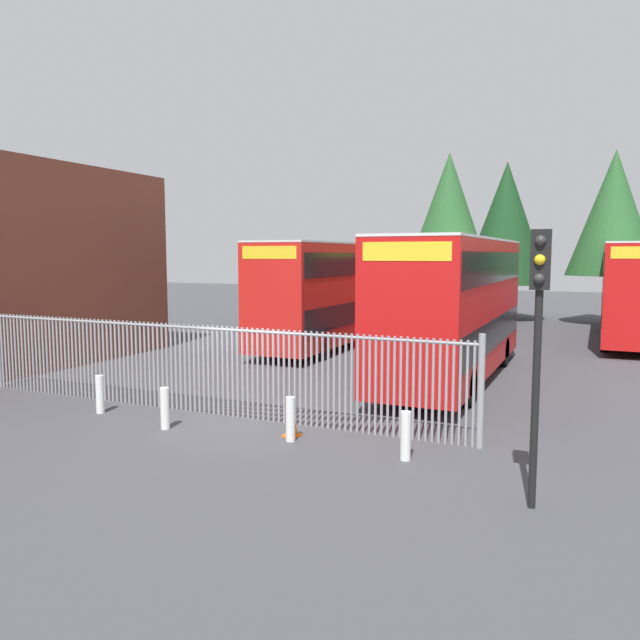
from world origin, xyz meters
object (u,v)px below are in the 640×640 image
object	(u,v)px
bollard_near_left	(100,394)
double_decker_bus_behind_fence_left	(331,290)
traffic_cone_by_gate	(292,423)
double_decker_bus_far_back	(460,283)
bollard_center_front	(165,408)
traffic_light_kerbside	(538,317)
double_decker_bus_near_gate	(455,303)
bollard_far_right	(406,436)
bollard_near_right	(290,419)
double_decker_bus_behind_fence_right	(634,289)

from	to	relation	value
bollard_near_left	double_decker_bus_behind_fence_left	bearing A→B (deg)	86.65
traffic_cone_by_gate	bollard_near_left	bearing A→B (deg)	-177.72
double_decker_bus_far_back	bollard_center_front	xyz separation A→B (m)	(-2.09, -21.65, -1.95)
bollard_center_front	traffic_light_kerbside	distance (m)	8.45
bollard_center_front	double_decker_bus_far_back	bearing A→B (deg)	84.50
double_decker_bus_near_gate	bollard_near_left	xyz separation A→B (m)	(-7.08, -7.83, -1.95)
double_decker_bus_behind_fence_left	traffic_cone_by_gate	world-z (taller)	double_decker_bus_behind_fence_left
double_decker_bus_far_back	bollard_near_left	size ratio (longest dim) A/B	11.38
bollard_near_left	bollard_far_right	size ratio (longest dim) A/B	1.00
bollard_near_left	bollard_far_right	xyz separation A→B (m)	(7.93, -0.26, 0.00)
bollard_near_right	traffic_light_kerbside	distance (m)	5.79
double_decker_bus_far_back	bollard_near_right	xyz separation A→B (m)	(0.91, -21.29, -1.95)
double_decker_bus_near_gate	double_decker_bus_far_back	distance (m)	13.61
double_decker_bus_far_back	traffic_light_kerbside	distance (m)	23.56
double_decker_bus_near_gate	bollard_center_front	world-z (taller)	double_decker_bus_near_gate
double_decker_bus_far_back	bollard_near_left	distance (m)	21.74
bollard_near_right	traffic_cone_by_gate	distance (m)	0.39
bollard_center_front	bollard_far_right	xyz separation A→B (m)	(5.55, 0.21, 0.00)
bollard_near_right	double_decker_bus_near_gate	bearing A→B (deg)	77.86
double_decker_bus_behind_fence_right	traffic_light_kerbside	xyz separation A→B (m)	(-2.19, -20.89, 0.56)
double_decker_bus_behind_fence_right	bollard_near_right	distance (m)	20.75
bollard_near_right	traffic_light_kerbside	xyz separation A→B (m)	(4.99, -1.52, 2.51)
double_decker_bus_far_back	traffic_light_kerbside	bearing A→B (deg)	-75.49
bollard_far_right	traffic_light_kerbside	bearing A→B (deg)	-29.16
traffic_cone_by_gate	bollard_center_front	bearing A→B (deg)	-166.68
bollard_far_right	traffic_cone_by_gate	world-z (taller)	bollard_far_right
bollard_near_left	bollard_far_right	bearing A→B (deg)	-1.88
double_decker_bus_near_gate	traffic_cone_by_gate	xyz separation A→B (m)	(-1.84, -7.62, -2.13)
double_decker_bus_behind_fence_right	bollard_center_front	bearing A→B (deg)	-117.29
double_decker_bus_near_gate	double_decker_bus_behind_fence_right	bearing A→B (deg)	64.40
traffic_cone_by_gate	bollard_far_right	bearing A→B (deg)	-9.91
double_decker_bus_behind_fence_left	bollard_near_left	world-z (taller)	double_decker_bus_behind_fence_left
bollard_far_right	double_decker_bus_behind_fence_left	bearing A→B (deg)	119.01
double_decker_bus_far_back	traffic_cone_by_gate	xyz separation A→B (m)	(0.78, -20.98, -2.13)
bollard_center_front	traffic_cone_by_gate	xyz separation A→B (m)	(2.86, 0.68, -0.19)
traffic_light_kerbside	bollard_near_right	bearing A→B (deg)	163.12
bollard_near_right	bollard_far_right	size ratio (longest dim) A/B	1.00
bollard_near_left	double_decker_bus_near_gate	bearing A→B (deg)	47.88
double_decker_bus_behind_fence_right	bollard_near_right	size ratio (longest dim) A/B	11.38
double_decker_bus_behind_fence_left	bollard_center_front	world-z (taller)	double_decker_bus_behind_fence_left
bollard_near_right	traffic_cone_by_gate	world-z (taller)	bollard_near_right
double_decker_bus_far_back	bollard_near_right	distance (m)	21.40
double_decker_bus_behind_fence_left	bollard_near_right	world-z (taller)	double_decker_bus_behind_fence_left
double_decker_bus_behind_fence_right	traffic_cone_by_gate	world-z (taller)	double_decker_bus_behind_fence_right
bollard_far_right	double_decker_bus_far_back	bearing A→B (deg)	99.18
double_decker_bus_behind_fence_left	double_decker_bus_behind_fence_right	distance (m)	13.52
double_decker_bus_far_back	bollard_near_right	bearing A→B (deg)	-87.56
double_decker_bus_behind_fence_left	traffic_light_kerbside	size ratio (longest dim) A/B	2.51
double_decker_bus_near_gate	double_decker_bus_far_back	xyz separation A→B (m)	(-2.62, 13.35, 0.00)
double_decker_bus_behind_fence_right	double_decker_bus_far_back	bearing A→B (deg)	166.66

